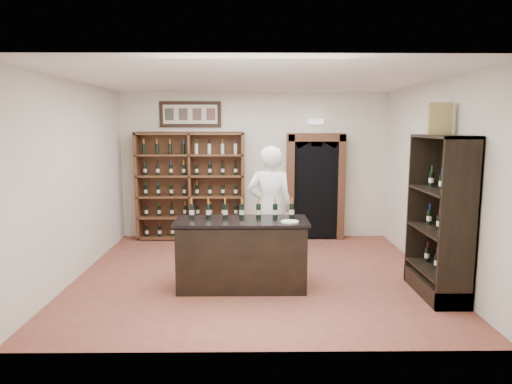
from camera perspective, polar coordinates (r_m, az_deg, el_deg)
floor at (r=7.31m, az=-0.08°, el=-10.22°), size 5.50×5.50×0.00m
ceiling at (r=6.97m, az=-0.08°, el=13.88°), size 5.50×5.50×0.00m
wall_back at (r=9.47m, az=-0.22°, el=3.32°), size 5.50×0.04×3.00m
wall_left at (r=7.48m, az=-21.66°, el=1.40°), size 0.04×5.00×3.00m
wall_right at (r=7.53m, az=21.35°, el=1.46°), size 0.04×5.00×3.00m
wine_shelf at (r=9.43m, az=-8.14°, el=0.77°), size 2.20×0.38×2.20m
framed_picture at (r=9.49m, az=-8.21°, el=9.59°), size 1.25×0.04×0.52m
arched_doorway at (r=9.43m, az=7.41°, el=1.02°), size 1.17×0.35×2.17m
emergency_light at (r=9.45m, az=7.47°, el=8.70°), size 0.30×0.10×0.10m
tasting_counter at (r=6.59m, az=-1.78°, el=-7.80°), size 1.88×0.78×1.00m
counter_bottle_0 at (r=6.62m, az=-8.04°, el=-2.36°), size 0.07×0.07×0.30m
counter_bottle_1 at (r=6.59m, az=-5.97°, el=-2.37°), size 0.07×0.07×0.30m
counter_bottle_2 at (r=6.57m, az=-3.88°, el=-2.37°), size 0.07×0.07×0.30m
counter_bottle_3 at (r=6.56m, az=-1.79°, el=-2.37°), size 0.07×0.07×0.30m
counter_bottle_4 at (r=6.56m, az=0.31°, el=-2.37°), size 0.07×0.07×0.30m
counter_bottle_5 at (r=6.57m, az=2.41°, el=-2.36°), size 0.07×0.07×0.30m
counter_bottle_6 at (r=6.59m, az=4.49°, el=-2.35°), size 0.07×0.07×0.30m
side_cabinet at (r=6.75m, az=22.08°, el=-5.76°), size 0.48×1.20×2.20m
shopkeeper at (r=7.32m, az=1.74°, el=-2.08°), size 0.76×0.52×2.01m
plate at (r=6.30m, az=4.25°, el=-3.74°), size 0.25×0.25×0.02m
wine_crate at (r=6.82m, az=22.00°, el=8.50°), size 0.33×0.18×0.43m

